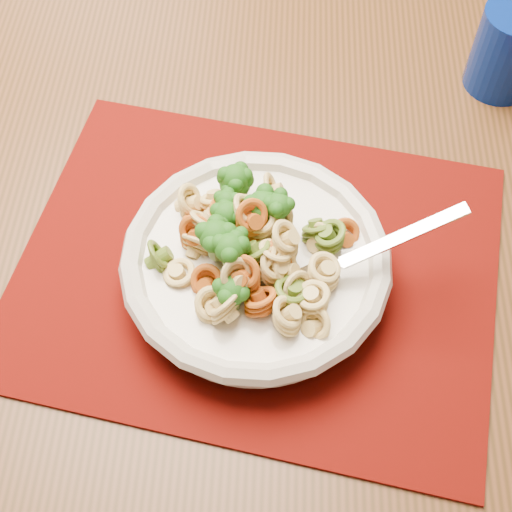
# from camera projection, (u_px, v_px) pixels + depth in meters

# --- Properties ---
(dining_table) EXTENTS (1.62, 1.19, 0.75)m
(dining_table) POSITION_uv_depth(u_px,v_px,m) (242.00, 220.00, 0.79)
(dining_table) COLOR #573018
(dining_table) RESTS_ON ground
(placemat) EXTENTS (0.43, 0.33, 0.00)m
(placemat) POSITION_uv_depth(u_px,v_px,m) (257.00, 269.00, 0.64)
(placemat) COLOR #570503
(placemat) RESTS_ON dining_table
(pasta_bowl) EXTENTS (0.23, 0.23, 0.04)m
(pasta_bowl) POSITION_uv_depth(u_px,v_px,m) (256.00, 263.00, 0.61)
(pasta_bowl) COLOR beige
(pasta_bowl) RESTS_ON placemat
(pasta_broccoli_heap) EXTENTS (0.20, 0.20, 0.06)m
(pasta_broccoli_heap) POSITION_uv_depth(u_px,v_px,m) (256.00, 252.00, 0.60)
(pasta_broccoli_heap) COLOR #E4BB70
(pasta_broccoli_heap) RESTS_ON pasta_bowl
(fork) EXTENTS (0.17, 0.11, 0.08)m
(fork) POSITION_uv_depth(u_px,v_px,m) (314.00, 275.00, 0.59)
(fork) COLOR silver
(fork) RESTS_ON pasta_bowl
(tumbler) EXTENTS (0.07, 0.07, 0.09)m
(tumbler) POSITION_uv_depth(u_px,v_px,m) (509.00, 50.00, 0.73)
(tumbler) COLOR navy
(tumbler) RESTS_ON dining_table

